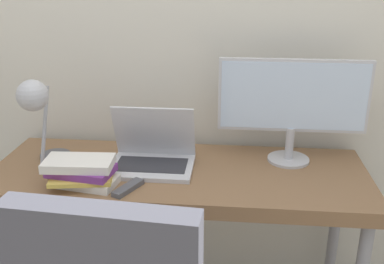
% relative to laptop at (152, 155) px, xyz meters
% --- Properties ---
extents(wall_back, '(8.00, 0.05, 2.60)m').
position_rel_laptop_xyz_m(wall_back, '(0.11, 0.33, 0.51)').
color(wall_back, beige).
rests_on(wall_back, ground_plane).
extents(desk, '(1.57, 0.58, 0.74)m').
position_rel_laptop_xyz_m(desk, '(0.11, -0.02, -0.12)').
color(desk, brown).
rests_on(desk, ground_plane).
extents(laptop, '(0.35, 0.26, 0.26)m').
position_rel_laptop_xyz_m(laptop, '(0.00, 0.00, 0.00)').
color(laptop, silver).
rests_on(laptop, desk).
extents(monitor, '(0.62, 0.18, 0.45)m').
position_rel_laptop_xyz_m(monitor, '(0.58, 0.12, 0.21)').
color(monitor, '#B7B7BC').
rests_on(monitor, desk).
extents(desk_lamp, '(0.13, 0.27, 0.39)m').
position_rel_laptop_xyz_m(desk_lamp, '(-0.45, -0.07, 0.23)').
color(desk_lamp, '#4C4C51').
rests_on(desk_lamp, desk).
extents(book_stack, '(0.28, 0.19, 0.11)m').
position_rel_laptop_xyz_m(book_stack, '(-0.24, -0.20, 0.00)').
color(book_stack, silver).
rests_on(book_stack, desk).
extents(tv_remote, '(0.10, 0.15, 0.02)m').
position_rel_laptop_xyz_m(tv_remote, '(-0.05, -0.22, -0.04)').
color(tv_remote, '#4C4C51').
rests_on(tv_remote, desk).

